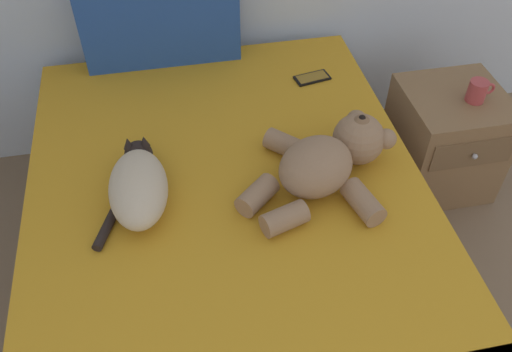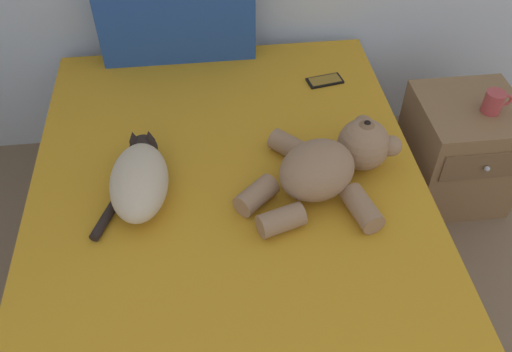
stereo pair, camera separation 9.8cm
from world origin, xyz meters
TOP-DOWN VIEW (x-y plane):
  - bed at (1.47, 3.42)m, footprint 1.42×1.94m
  - patterned_cushion at (1.32, 4.30)m, footprint 0.66×0.12m
  - cat at (1.18, 3.48)m, footprint 0.26×0.42m
  - teddy_bear at (1.82, 3.46)m, footprint 0.60×0.49m
  - cell_phone at (1.93, 4.04)m, footprint 0.16×0.10m
  - nightstand at (2.54, 3.89)m, footprint 0.44×0.46m
  - mug at (2.60, 3.85)m, footprint 0.12×0.08m

SIDE VIEW (x-z plane):
  - nightstand at x=2.54m, z-range 0.00..0.50m
  - bed at x=1.47m, z-range 0.00..0.57m
  - mug at x=2.60m, z-range 0.50..0.60m
  - cell_phone at x=1.93m, z-range 0.57..0.58m
  - cat at x=1.18m, z-range 0.57..0.72m
  - teddy_bear at x=1.82m, z-range 0.55..0.75m
  - patterned_cushion at x=1.32m, z-range 0.57..1.00m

